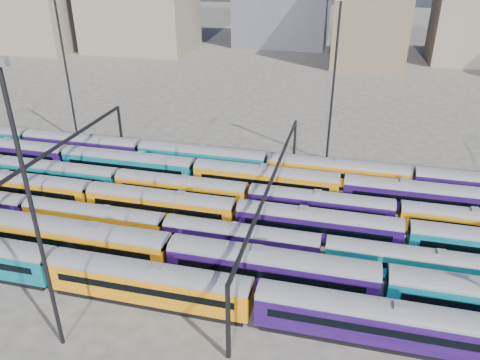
% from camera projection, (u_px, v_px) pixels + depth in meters
% --- Properties ---
extents(ground, '(500.00, 500.00, 0.00)m').
position_uv_depth(ground, '(194.00, 224.00, 60.30)').
color(ground, '#413D37').
rests_on(ground, ground).
extents(rake_0, '(105.82, 3.10, 5.22)m').
position_uv_depth(rake_0, '(149.00, 280.00, 45.95)').
color(rake_0, black).
rests_on(rake_0, ground).
extents(rake_1, '(154.55, 3.23, 5.45)m').
position_uv_depth(rake_1, '(271.00, 265.00, 47.81)').
color(rake_1, black).
rests_on(rake_1, ground).
extents(rake_2, '(111.07, 2.71, 4.55)m').
position_uv_depth(rake_2, '(27.00, 207.00, 59.28)').
color(rake_2, black).
rests_on(rake_2, ground).
extents(rake_3, '(119.99, 2.93, 4.92)m').
position_uv_depth(rake_3, '(236.00, 212.00, 57.94)').
color(rake_3, black).
rests_on(rake_3, ground).
extents(rake_4, '(113.66, 2.77, 4.66)m').
position_uv_depth(rake_4, '(248.00, 194.00, 62.25)').
color(rake_4, black).
rests_on(rake_4, ground).
extents(rake_5, '(105.13, 3.08, 5.19)m').
position_uv_depth(rake_5, '(128.00, 162.00, 70.69)').
color(rake_5, black).
rests_on(rake_5, ground).
extents(rake_6, '(124.17, 3.03, 5.10)m').
position_uv_depth(rake_6, '(267.00, 163.00, 70.67)').
color(rake_6, black).
rests_on(rake_6, ground).
extents(gantry_1, '(0.35, 40.35, 8.03)m').
position_uv_depth(gantry_1, '(48.00, 160.00, 61.53)').
color(gantry_1, black).
rests_on(gantry_1, ground).
extents(gantry_2, '(0.35, 40.35, 8.03)m').
position_uv_depth(gantry_2, '(272.00, 186.00, 55.10)').
color(gantry_2, black).
rests_on(gantry_2, ground).
extents(mast_1, '(1.40, 0.50, 25.60)m').
position_uv_depth(mast_1, '(65.00, 64.00, 79.50)').
color(mast_1, black).
rests_on(mast_1, ground).
extents(mast_2, '(1.40, 0.50, 25.60)m').
position_uv_depth(mast_2, '(32.00, 209.00, 36.01)').
color(mast_2, black).
rests_on(mast_2, ground).
extents(mast_3, '(1.40, 0.50, 25.60)m').
position_uv_depth(mast_3, '(334.00, 78.00, 71.59)').
color(mast_3, black).
rests_on(mast_3, ground).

